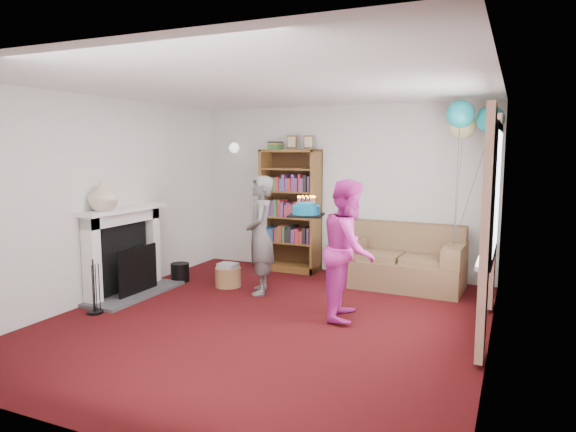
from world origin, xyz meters
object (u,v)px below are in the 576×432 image
at_px(person_striped, 260,235).
at_px(bookcase, 291,211).
at_px(person_magenta, 349,249).
at_px(birthday_cake, 306,210).
at_px(sofa, 403,263).

bearing_deg(person_striped, bookcase, 161.52).
height_order(person_magenta, birthday_cake, person_magenta).
relative_size(sofa, person_striped, 1.04).
relative_size(bookcase, person_striped, 1.36).
bearing_deg(birthday_cake, sofa, 65.39).
height_order(sofa, person_magenta, person_magenta).
bearing_deg(bookcase, person_striped, -83.23).
distance_m(bookcase, birthday_cake, 2.18).
height_order(person_striped, person_magenta, person_magenta).
bearing_deg(person_magenta, bookcase, 30.44).
height_order(bookcase, person_striped, bookcase).
xyz_separation_m(bookcase, birthday_cake, (1.02, -1.90, 0.28)).
bearing_deg(bookcase, sofa, -7.51).
bearing_deg(sofa, bookcase, 174.82).
height_order(sofa, birthday_cake, birthday_cake).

